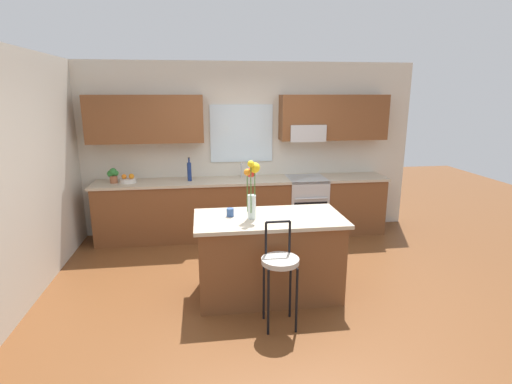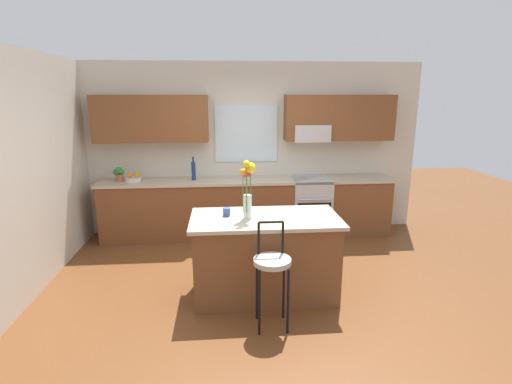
{
  "view_description": "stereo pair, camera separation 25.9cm",
  "coord_description": "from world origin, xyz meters",
  "px_view_note": "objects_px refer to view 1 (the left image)",
  "views": [
    {
      "loc": [
        -0.63,
        -4.28,
        2.23
      ],
      "look_at": [
        0.03,
        0.55,
        1.0
      ],
      "focal_mm": 27.67,
      "sensor_mm": 36.0,
      "label": 1
    },
    {
      "loc": [
        -0.38,
        -4.3,
        2.23
      ],
      "look_at": [
        0.03,
        0.55,
        1.0
      ],
      "focal_mm": 27.67,
      "sensor_mm": 36.0,
      "label": 2
    }
  ],
  "objects_px": {
    "kitchen_island": "(269,256)",
    "bar_stool_near": "(280,265)",
    "fruit_bowl_oranges": "(128,180)",
    "bottle_olive_oil": "(189,171)",
    "oven_range": "(306,206)",
    "potted_plant_small": "(113,175)",
    "flower_vase": "(252,185)",
    "mug_ceramic": "(230,212)"
  },
  "relations": [
    {
      "from": "mug_ceramic",
      "to": "bottle_olive_oil",
      "type": "bearing_deg",
      "value": 104.46
    },
    {
      "from": "mug_ceramic",
      "to": "bottle_olive_oil",
      "type": "height_order",
      "value": "bottle_olive_oil"
    },
    {
      "from": "oven_range",
      "to": "fruit_bowl_oranges",
      "type": "height_order",
      "value": "fruit_bowl_oranges"
    },
    {
      "from": "fruit_bowl_oranges",
      "to": "potted_plant_small",
      "type": "relative_size",
      "value": 1.07
    },
    {
      "from": "flower_vase",
      "to": "potted_plant_small",
      "type": "height_order",
      "value": "flower_vase"
    },
    {
      "from": "kitchen_island",
      "to": "mug_ceramic",
      "type": "height_order",
      "value": "mug_ceramic"
    },
    {
      "from": "bottle_olive_oil",
      "to": "kitchen_island",
      "type": "bearing_deg",
      "value": -65.17
    },
    {
      "from": "oven_range",
      "to": "bottle_olive_oil",
      "type": "distance_m",
      "value": 1.93
    },
    {
      "from": "flower_vase",
      "to": "bar_stool_near",
      "type": "bearing_deg",
      "value": -72.34
    },
    {
      "from": "kitchen_island",
      "to": "flower_vase",
      "type": "relative_size",
      "value": 2.54
    },
    {
      "from": "bar_stool_near",
      "to": "flower_vase",
      "type": "distance_m",
      "value": 0.91
    },
    {
      "from": "bar_stool_near",
      "to": "mug_ceramic",
      "type": "distance_m",
      "value": 0.88
    },
    {
      "from": "kitchen_island",
      "to": "flower_vase",
      "type": "distance_m",
      "value": 0.85
    },
    {
      "from": "oven_range",
      "to": "potted_plant_small",
      "type": "xyz_separation_m",
      "value": [
        -2.95,
        0.03,
        0.59
      ]
    },
    {
      "from": "fruit_bowl_oranges",
      "to": "potted_plant_small",
      "type": "height_order",
      "value": "potted_plant_small"
    },
    {
      "from": "potted_plant_small",
      "to": "mug_ceramic",
      "type": "bearing_deg",
      "value": -49.41
    },
    {
      "from": "bar_stool_near",
      "to": "oven_range",
      "type": "bearing_deg",
      "value": 69.95
    },
    {
      "from": "oven_range",
      "to": "potted_plant_small",
      "type": "bearing_deg",
      "value": 179.5
    },
    {
      "from": "bottle_olive_oil",
      "to": "potted_plant_small",
      "type": "relative_size",
      "value": 1.61
    },
    {
      "from": "bar_stool_near",
      "to": "potted_plant_small",
      "type": "distance_m",
      "value": 3.3
    },
    {
      "from": "bottle_olive_oil",
      "to": "oven_range",
      "type": "bearing_deg",
      "value": -0.77
    },
    {
      "from": "oven_range",
      "to": "fruit_bowl_oranges",
      "type": "xyz_separation_m",
      "value": [
        -2.74,
        0.02,
        0.5
      ]
    },
    {
      "from": "flower_vase",
      "to": "mug_ceramic",
      "type": "xyz_separation_m",
      "value": [
        -0.23,
        0.1,
        -0.32
      ]
    },
    {
      "from": "mug_ceramic",
      "to": "potted_plant_small",
      "type": "distance_m",
      "value": 2.47
    },
    {
      "from": "bar_stool_near",
      "to": "potted_plant_small",
      "type": "bearing_deg",
      "value": 128.11
    },
    {
      "from": "kitchen_island",
      "to": "bar_stool_near",
      "type": "xyz_separation_m",
      "value": [
        -0.0,
        -0.63,
        0.17
      ]
    },
    {
      "from": "flower_vase",
      "to": "fruit_bowl_oranges",
      "type": "bearing_deg",
      "value": 129.34
    },
    {
      "from": "bottle_olive_oil",
      "to": "flower_vase",
      "type": "bearing_deg",
      "value": -70.26
    },
    {
      "from": "kitchen_island",
      "to": "potted_plant_small",
      "type": "xyz_separation_m",
      "value": [
        -2.02,
        1.95,
        0.58
      ]
    },
    {
      "from": "oven_range",
      "to": "fruit_bowl_oranges",
      "type": "distance_m",
      "value": 2.79
    },
    {
      "from": "flower_vase",
      "to": "fruit_bowl_oranges",
      "type": "distance_m",
      "value": 2.57
    },
    {
      "from": "kitchen_island",
      "to": "potted_plant_small",
      "type": "bearing_deg",
      "value": 136.08
    },
    {
      "from": "flower_vase",
      "to": "fruit_bowl_oranges",
      "type": "xyz_separation_m",
      "value": [
        -1.62,
        1.98,
        -0.32
      ]
    },
    {
      "from": "fruit_bowl_oranges",
      "to": "bottle_olive_oil",
      "type": "xyz_separation_m",
      "value": [
        0.91,
        -0.0,
        0.11
      ]
    },
    {
      "from": "mug_ceramic",
      "to": "potted_plant_small",
      "type": "xyz_separation_m",
      "value": [
        -1.6,
        1.87,
        0.08
      ]
    },
    {
      "from": "mug_ceramic",
      "to": "flower_vase",
      "type": "bearing_deg",
      "value": -24.73
    },
    {
      "from": "oven_range",
      "to": "flower_vase",
      "type": "distance_m",
      "value": 2.4
    },
    {
      "from": "oven_range",
      "to": "bottle_olive_oil",
      "type": "height_order",
      "value": "bottle_olive_oil"
    },
    {
      "from": "mug_ceramic",
      "to": "fruit_bowl_oranges",
      "type": "bearing_deg",
      "value": 126.66
    },
    {
      "from": "flower_vase",
      "to": "mug_ceramic",
      "type": "relative_size",
      "value": 7.09
    },
    {
      "from": "flower_vase",
      "to": "mug_ceramic",
      "type": "height_order",
      "value": "flower_vase"
    },
    {
      "from": "kitchen_island",
      "to": "bar_stool_near",
      "type": "bearing_deg",
      "value": -90.0
    }
  ]
}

